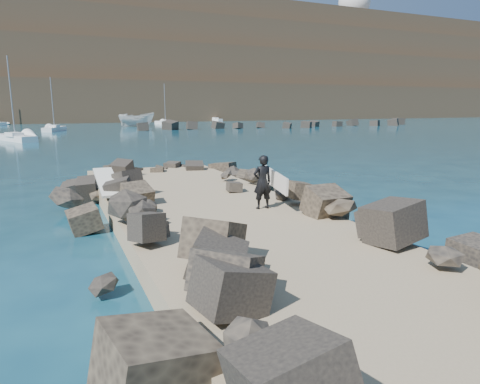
{
  "coord_description": "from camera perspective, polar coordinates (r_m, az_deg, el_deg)",
  "views": [
    {
      "loc": [
        -4.51,
        -11.24,
        3.76
      ],
      "look_at": [
        0.0,
        -1.0,
        1.5
      ],
      "focal_mm": 32.0,
      "sensor_mm": 36.0,
      "label": 1
    }
  ],
  "objects": [
    {
      "name": "ground",
      "position": [
        12.68,
        -1.83,
        -5.84
      ],
      "size": [
        800.0,
        800.0,
        0.0
      ],
      "primitive_type": "plane",
      "color": "#0F384C",
      "rests_on": "ground"
    },
    {
      "name": "jetty",
      "position": [
        10.85,
        2.15,
        -7.19
      ],
      "size": [
        6.0,
        26.0,
        0.6
      ],
      "primitive_type": "cube",
      "color": "#8C7759",
      "rests_on": "ground"
    },
    {
      "name": "riprap_left",
      "position": [
        10.4,
        -13.75,
        -7.19
      ],
      "size": [
        2.6,
        22.0,
        1.0
      ],
      "primitive_type": "cube",
      "color": "black",
      "rests_on": "ground"
    },
    {
      "name": "riprap_right",
      "position": [
        12.67,
        13.06,
        -3.8
      ],
      "size": [
        2.6,
        22.0,
        1.0
      ],
      "primitive_type": "cube",
      "color": "black",
      "rests_on": "ground"
    },
    {
      "name": "breakwater_secondary",
      "position": [
        77.2,
        7.12,
        8.97
      ],
      "size": [
        52.0,
        4.0,
        1.2
      ],
      "primitive_type": "cube",
      "color": "black",
      "rests_on": "ground"
    },
    {
      "name": "headland",
      "position": [
        172.29,
        -19.56,
        14.84
      ],
      "size": [
        360.0,
        140.0,
        32.0
      ],
      "primitive_type": "cube",
      "color": "#2D4919",
      "rests_on": "ground"
    },
    {
      "name": "surfboard_resting",
      "position": [
        15.64,
        -17.26,
        0.9
      ],
      "size": [
        0.69,
        2.68,
        0.09
      ],
      "primitive_type": "cube",
      "rotation": [
        0.0,
        0.0,
        0.01
      ],
      "color": "white",
      "rests_on": "riprap_left"
    },
    {
      "name": "boat_imported",
      "position": [
        83.65,
        -13.61,
        9.38
      ],
      "size": [
        6.83,
        3.28,
        2.54
      ],
      "primitive_type": "imported",
      "rotation": [
        0.0,
        0.0,
        1.44
      ],
      "color": "silver",
      "rests_on": "ground"
    },
    {
      "name": "surfer_with_board",
      "position": [
        13.29,
        3.26,
        1.37
      ],
      "size": [
        0.94,
        2.07,
        1.68
      ],
      "color": "black",
      "rests_on": "jetty"
    },
    {
      "name": "radome",
      "position": [
        200.6,
        14.96,
        22.63
      ],
      "size": [
        13.12,
        13.12,
        20.77
      ],
      "color": "silver",
      "rests_on": "headland"
    },
    {
      "name": "sailboat_f",
      "position": [
        108.14,
        -3.43,
        9.57
      ],
      "size": [
        2.37,
        5.97,
        7.17
      ],
      "color": "white",
      "rests_on": "ground"
    },
    {
      "name": "sailboat_a",
      "position": [
        53.19,
        -27.78,
        6.42
      ],
      "size": [
        4.7,
        7.64,
        9.15
      ],
      "color": "white",
      "rests_on": "ground"
    },
    {
      "name": "sailboat_d",
      "position": [
        91.19,
        -9.9,
        9.09
      ],
      "size": [
        3.1,
        7.11,
        8.39
      ],
      "color": "white",
      "rests_on": "ground"
    },
    {
      "name": "sailboat_b",
      "position": [
        71.27,
        -23.5,
        7.72
      ],
      "size": [
        3.62,
        6.79,
        8.1
      ],
      "color": "white",
      "rests_on": "ground"
    },
    {
      "name": "headland_buildings",
      "position": [
        167.57,
        -17.28,
        21.3
      ],
      "size": [
        137.5,
        30.5,
        5.0
      ],
      "color": "white",
      "rests_on": "headland"
    }
  ]
}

